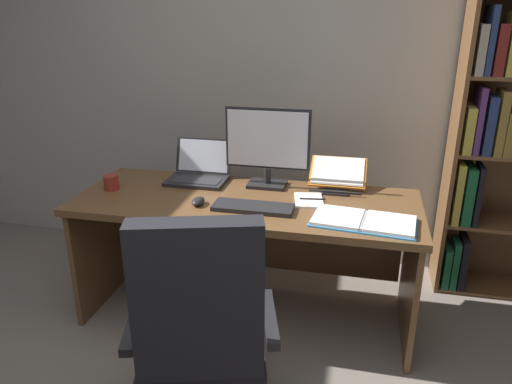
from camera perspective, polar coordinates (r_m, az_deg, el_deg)
The scene contains 12 objects.
wall_back at distance 3.36m, azimuth 3.36°, elevation 14.01°, with size 5.70×0.12×2.66m, color #B2ADA3.
desk at distance 2.82m, azimuth -0.77°, elevation -3.93°, with size 1.88×0.73×0.74m.
office_chair at distance 2.06m, azimuth -6.32°, elevation -17.69°, with size 0.69×0.61×1.05m.
monitor at distance 2.80m, azimuth 1.36°, elevation 5.28°, with size 0.49×0.16×0.46m.
laptop at distance 2.97m, azimuth -6.72°, elevation 2.30°, with size 0.35×0.31×0.23m.
keyboard at distance 2.53m, azimuth -0.35°, elevation -1.81°, with size 0.42×0.15×0.02m, color #232326.
computer_mouse at distance 2.60m, azimuth -6.80°, elevation -1.08°, with size 0.06×0.10×0.04m, color #232326.
reading_stand_with_book at distance 2.86m, azimuth 9.54°, elevation 2.03°, with size 0.32×0.28×0.15m.
open_binder at distance 2.43m, azimuth 12.49°, elevation -3.34°, with size 0.53×0.32×0.02m.
notepad at distance 2.66m, azimuth 6.21°, elevation -0.95°, with size 0.15×0.21×0.01m, color white.
pen at distance 2.65m, azimuth 6.65°, elevation -0.80°, with size 0.01×0.01×0.14m, color black.
coffee_mug at distance 2.92m, azimuth -16.61°, elevation 1.09°, with size 0.09×0.09×0.09m, color maroon.
Camera 1 is at (0.55, -1.22, 1.72)m, focal length 34.14 mm.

